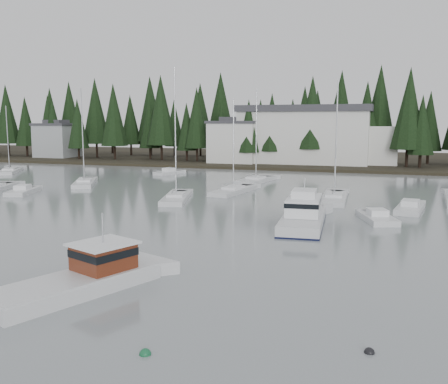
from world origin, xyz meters
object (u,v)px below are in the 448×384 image
object	(u,v)px
house_far_west	(57,139)
lobster_boat_brown	(81,281)
runabout_4	(410,209)
runabout_3	(169,173)
sailboat_11	(176,199)
house_west	(234,141)
harbor_inn	(315,135)
sailboat_5	(10,172)
sailboat_7	(256,181)
runabout_1	(377,219)
cabin_cruiser_center	(303,217)
sailboat_9	(233,192)
runabout_0	(23,192)
sailboat_4	(334,200)
sailboat_0	(85,184)

from	to	relation	value
house_far_west	lobster_boat_brown	bearing A→B (deg)	-52.85
lobster_boat_brown	runabout_4	world-z (taller)	lobster_boat_brown
runabout_3	sailboat_11	bearing A→B (deg)	-136.42
house_west	sailboat_11	distance (m)	44.63
lobster_boat_brown	runabout_3	size ratio (longest dim) A/B	1.64
harbor_inn	sailboat_5	world-z (taller)	harbor_inn
house_far_west	sailboat_7	bearing A→B (deg)	-27.36
house_west	runabout_1	world-z (taller)	house_west
sailboat_5	sailboat_11	world-z (taller)	sailboat_11
sailboat_5	sailboat_7	xyz separation A→B (m)	(41.85, 0.32, 0.01)
sailboat_11	runabout_1	size ratio (longest dim) A/B	2.55
cabin_cruiser_center	sailboat_5	xyz separation A→B (m)	(-52.89, 26.90, -0.60)
sailboat_9	runabout_3	world-z (taller)	sailboat_9
sailboat_7	runabout_3	world-z (taller)	sailboat_7
sailboat_11	house_far_west	bearing A→B (deg)	31.35
lobster_boat_brown	runabout_1	world-z (taller)	lobster_boat_brown
runabout_0	sailboat_9	bearing A→B (deg)	-88.52
sailboat_4	sailboat_0	bearing A→B (deg)	82.34
cabin_cruiser_center	house_west	bearing A→B (deg)	18.43
house_far_west	runabout_1	size ratio (longest dim) A/B	1.49
house_west	runabout_4	distance (m)	52.79
cabin_cruiser_center	runabout_3	size ratio (longest dim) A/B	1.89
sailboat_4	sailboat_7	world-z (taller)	sailboat_7
runabout_4	sailboat_9	bearing A→B (deg)	80.29
harbor_inn	runabout_0	bearing A→B (deg)	-119.47
sailboat_11	runabout_3	bearing A→B (deg)	10.64
harbor_inn	lobster_boat_brown	world-z (taller)	harbor_inn
cabin_cruiser_center	runabout_4	world-z (taller)	cabin_cruiser_center
lobster_boat_brown	sailboat_9	distance (m)	35.60
sailboat_9	sailboat_0	bearing A→B (deg)	95.50
harbor_inn	sailboat_7	xyz separation A→B (m)	(-4.10, -28.74, -5.70)
sailboat_9	runabout_4	size ratio (longest dim) A/B	1.66
sailboat_4	sailboat_9	xyz separation A→B (m)	(-12.01, 2.24, -0.01)
house_far_west	runabout_0	distance (m)	55.72
cabin_cruiser_center	runabout_1	size ratio (longest dim) A/B	1.85
house_far_west	runabout_3	size ratio (longest dim) A/B	1.53
runabout_0	runabout_1	bearing A→B (deg)	-114.28
sailboat_0	sailboat_9	size ratio (longest dim) A/B	1.15
runabout_4	lobster_boat_brown	bearing A→B (deg)	158.83
house_west	sailboat_5	size ratio (longest dim) A/B	0.83
house_west	sailboat_9	xyz separation A→B (m)	(11.05, -36.47, -4.59)
cabin_cruiser_center	sailboat_9	distance (m)	19.51
house_west	runabout_0	size ratio (longest dim) A/B	1.55
sailboat_7	sailboat_11	world-z (taller)	sailboat_11
cabin_cruiser_center	runabout_1	bearing A→B (deg)	-61.61
sailboat_0	runabout_1	size ratio (longest dim) A/B	2.33
house_far_west	lobster_boat_brown	distance (m)	92.85
house_far_west	cabin_cruiser_center	bearing A→B (deg)	-40.48
house_west	runabout_3	world-z (taller)	house_west
runabout_0	house_far_west	bearing A→B (deg)	14.00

